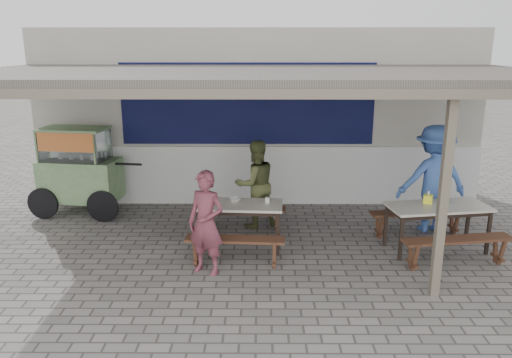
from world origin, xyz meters
The scene contains 17 objects.
ground centered at (0.00, 0.00, 0.00)m, with size 60.00×60.00×0.00m, color slate.
back_wall centered at (0.00, 3.58, 1.72)m, with size 9.00×1.28×3.50m.
warung_roof centered at (0.02, 0.90, 2.71)m, with size 9.00×4.21×2.81m.
table_left centered at (-0.28, 0.64, 0.67)m, with size 1.40×0.73×0.75m.
bench_left_street centered at (-0.32, -0.06, 0.34)m, with size 1.48×0.36×0.45m.
bench_left_wall centered at (-0.24, 1.34, 0.34)m, with size 1.48×0.36×0.45m.
table_right centered at (2.85, 0.57, 0.67)m, with size 1.66×0.94×0.75m.
bench_right_street centered at (2.96, -0.05, 0.34)m, with size 1.69×0.55×0.45m.
bench_right_wall centered at (2.75, 1.19, 0.34)m, with size 1.69×0.55×0.45m.
vendor_cart centered at (-3.41, 2.30, 0.92)m, with size 2.17×1.02×1.69m.
patron_street_side centered at (-0.72, -0.25, 0.76)m, with size 0.55×0.36×1.51m, color brown.
patron_wall_side centered at (-0.03, 1.65, 0.79)m, with size 0.77×0.60×1.58m, color #535A31.
patron_right_table centered at (3.05, 1.47, 0.94)m, with size 1.21×0.70×1.88m, color #446BBC.
tissue_box centered at (2.73, 0.70, 0.82)m, with size 0.13×0.13×0.13m, color #F8FC2A.
donation_box centered at (2.95, 0.65, 0.80)m, with size 0.16×0.11×0.11m, color #357948.
condiment_jar centered at (0.17, 0.70, 0.79)m, with size 0.08×0.08×0.09m, color silver.
condiment_bowl centered at (-0.36, 0.79, 0.77)m, with size 0.19×0.19×0.05m, color silver.
Camera 1 is at (0.04, -6.89, 3.23)m, focal length 35.00 mm.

